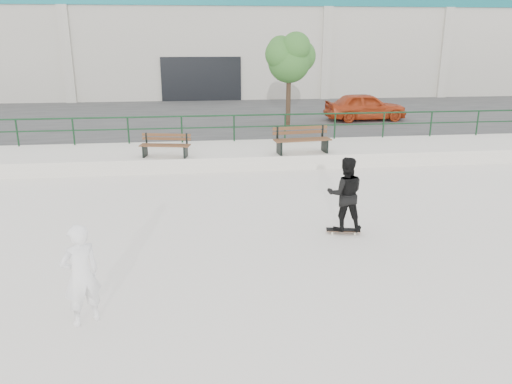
{
  "coord_description": "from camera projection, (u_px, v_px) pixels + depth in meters",
  "views": [
    {
      "loc": [
        -0.48,
        -8.27,
        4.37
      ],
      "look_at": [
        0.78,
        2.0,
        1.15
      ],
      "focal_mm": 35.0,
      "sensor_mm": 36.0,
      "label": 1
    }
  ],
  "objects": [
    {
      "name": "ground",
      "position": [
        228.0,
        285.0,
        9.19
      ],
      "size": [
        120.0,
        120.0,
        0.0
      ],
      "primitive_type": "plane",
      "color": "silver",
      "rests_on": "ground"
    },
    {
      "name": "ledge",
      "position": [
        210.0,
        156.0,
        18.12
      ],
      "size": [
        30.0,
        3.0,
        0.5
      ],
      "primitive_type": "cube",
      "color": "silver",
      "rests_on": "ground"
    },
    {
      "name": "parking_strip",
      "position": [
        204.0,
        119.0,
        26.18
      ],
      "size": [
        60.0,
        14.0,
        0.5
      ],
      "primitive_type": "cube",
      "color": "#373737",
      "rests_on": "ground"
    },
    {
      "name": "railing",
      "position": [
        208.0,
        123.0,
        19.06
      ],
      "size": [
        28.0,
        0.06,
        1.03
      ],
      "color": "#14381D",
      "rests_on": "ledge"
    },
    {
      "name": "commercial_building",
      "position": [
        198.0,
        34.0,
        38.15
      ],
      "size": [
        44.2,
        16.33,
        8.0
      ],
      "color": "#B0AD9E",
      "rests_on": "ground"
    },
    {
      "name": "bench_left",
      "position": [
        165.0,
        145.0,
        16.77
      ],
      "size": [
        1.74,
        0.82,
        0.77
      ],
      "rotation": [
        0.0,
        0.0,
        -0.21
      ],
      "color": "brown",
      "rests_on": "ledge"
    },
    {
      "name": "bench_right",
      "position": [
        302.0,
        140.0,
        17.31
      ],
      "size": [
        2.03,
        0.78,
        0.92
      ],
      "rotation": [
        0.0,
        0.0,
        0.11
      ],
      "color": "brown",
      "rests_on": "ledge"
    },
    {
      "name": "tree",
      "position": [
        290.0,
        56.0,
        21.46
      ],
      "size": [
        2.31,
        2.05,
        4.1
      ],
      "color": "#4B3725",
      "rests_on": "parking_strip"
    },
    {
      "name": "red_car",
      "position": [
        365.0,
        106.0,
        24.1
      ],
      "size": [
        3.94,
        1.71,
        1.32
      ],
      "primitive_type": "imported",
      "rotation": [
        0.0,
        0.0,
        1.61
      ],
      "color": "#B13815",
      "rests_on": "parking_strip"
    },
    {
      "name": "skateboard",
      "position": [
        343.0,
        230.0,
        11.6
      ],
      "size": [
        0.8,
        0.35,
        0.09
      ],
      "rotation": [
        0.0,
        0.0,
        -0.2
      ],
      "color": "black",
      "rests_on": "ground"
    },
    {
      "name": "standing_skater",
      "position": [
        345.0,
        194.0,
        11.34
      ],
      "size": [
        0.92,
        0.77,
        1.72
      ],
      "primitive_type": "imported",
      "rotation": [
        0.0,
        0.0,
        2.99
      ],
      "color": "black",
      "rests_on": "skateboard"
    },
    {
      "name": "seated_skater",
      "position": [
        81.0,
        275.0,
        7.74
      ],
      "size": [
        0.73,
        0.67,
        1.67
      ],
      "primitive_type": "imported",
      "rotation": [
        0.0,
        0.0,
        3.73
      ],
      "color": "white",
      "rests_on": "ground"
    }
  ]
}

